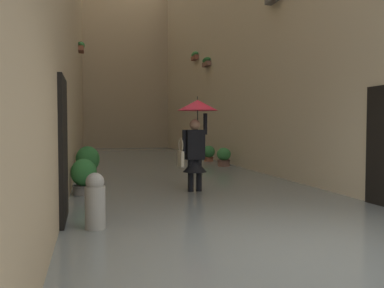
% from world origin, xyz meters
% --- Properties ---
extents(ground_plane, '(60.00, 60.00, 0.00)m').
position_xyz_m(ground_plane, '(0.00, -10.47, 0.00)').
color(ground_plane, '#605B56').
extents(flood_water, '(6.02, 26.94, 0.15)m').
position_xyz_m(flood_water, '(0.00, -10.47, 0.08)').
color(flood_water, slate).
rests_on(flood_water, ground_plane).
extents(building_facade_far, '(8.82, 1.80, 13.77)m').
position_xyz_m(building_facade_far, '(0.00, -21.84, 6.89)').
color(building_facade_far, tan).
rests_on(building_facade_far, ground_plane).
extents(person_wading, '(0.84, 0.84, 2.13)m').
position_xyz_m(person_wading, '(0.09, -4.01, 1.38)').
color(person_wading, '#2D2319').
rests_on(person_wading, ground_plane).
extents(potted_plant_mid_right, '(0.59, 0.59, 1.01)m').
position_xyz_m(potted_plant_mid_right, '(2.28, -6.38, 0.57)').
color(potted_plant_mid_right, brown).
rests_on(potted_plant_mid_right, ground_plane).
extents(potted_plant_near_right, '(0.53, 0.53, 0.82)m').
position_xyz_m(potted_plant_near_right, '(2.26, -7.69, 0.49)').
color(potted_plant_near_right, brown).
rests_on(potted_plant_near_right, ground_plane).
extents(potted_plant_far_right, '(0.51, 0.51, 0.86)m').
position_xyz_m(potted_plant_far_right, '(2.34, -4.23, 0.46)').
color(potted_plant_far_right, '#66605B').
rests_on(potted_plant_far_right, ground_plane).
extents(potted_plant_near_left, '(0.47, 0.47, 0.78)m').
position_xyz_m(potted_plant_near_left, '(-2.18, -8.79, 0.41)').
color(potted_plant_near_left, brown).
rests_on(potted_plant_near_left, ground_plane).
extents(potted_plant_mid_left, '(0.48, 0.48, 0.76)m').
position_xyz_m(potted_plant_mid_left, '(-2.23, -10.71, 0.42)').
color(potted_plant_mid_left, '#9E563D').
rests_on(potted_plant_mid_left, ground_plane).
extents(mooring_bollard, '(0.27, 0.27, 0.90)m').
position_xyz_m(mooring_bollard, '(2.16, -1.43, 0.45)').
color(mooring_bollard, gray).
rests_on(mooring_bollard, ground_plane).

